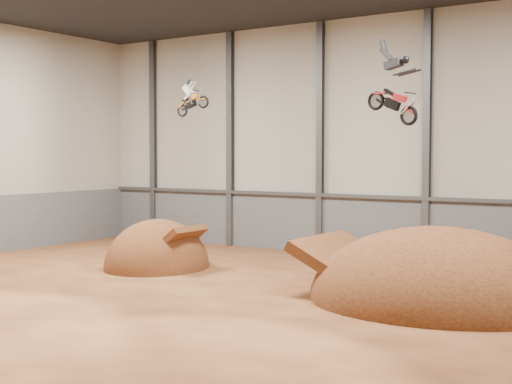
# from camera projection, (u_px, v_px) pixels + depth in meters

# --- Properties ---
(floor) EXTENTS (40.00, 40.00, 0.00)m
(floor) POSITION_uv_depth(u_px,v_px,m) (220.00, 301.00, 29.13)
(floor) COLOR #542C16
(floor) RESTS_ON ground
(back_wall) EXTENTS (40.00, 0.10, 14.00)m
(back_wall) POSITION_uv_depth(u_px,v_px,m) (373.00, 137.00, 41.27)
(back_wall) COLOR #ADA799
(back_wall) RESTS_ON ground
(lower_band_back) EXTENTS (39.80, 0.18, 3.50)m
(lower_band_back) POSITION_uv_depth(u_px,v_px,m) (371.00, 227.00, 41.46)
(lower_band_back) COLOR #5C5E64
(lower_band_back) RESTS_ON ground
(steel_rail) EXTENTS (39.80, 0.35, 0.20)m
(steel_rail) POSITION_uv_depth(u_px,v_px,m) (370.00, 197.00, 41.24)
(steel_rail) COLOR #47494F
(steel_rail) RESTS_ON lower_band_back
(steel_column_0) EXTENTS (0.40, 0.36, 13.90)m
(steel_column_0) POSITION_uv_depth(u_px,v_px,m) (153.00, 140.00, 50.27)
(steel_column_0) COLOR #47494F
(steel_column_0) RESTS_ON ground
(steel_column_1) EXTENTS (0.40, 0.36, 13.90)m
(steel_column_1) POSITION_uv_depth(u_px,v_px,m) (230.00, 139.00, 46.60)
(steel_column_1) COLOR #47494F
(steel_column_1) RESTS_ON ground
(steel_column_2) EXTENTS (0.40, 0.36, 13.90)m
(steel_column_2) POSITION_uv_depth(u_px,v_px,m) (320.00, 138.00, 42.94)
(steel_column_2) COLOR #47494F
(steel_column_2) RESTS_ON ground
(steel_column_3) EXTENTS (0.40, 0.36, 13.90)m
(steel_column_3) POSITION_uv_depth(u_px,v_px,m) (427.00, 136.00, 39.27)
(steel_column_3) COLOR #47494F
(steel_column_3) RESTS_ON ground
(takeoff_ramp) EXTENTS (5.18, 5.98, 5.18)m
(takeoff_ramp) POSITION_uv_depth(u_px,v_px,m) (157.00, 268.00, 37.57)
(takeoff_ramp) COLOR #402010
(takeoff_ramp) RESTS_ON ground
(landing_ramp) EXTENTS (10.68, 9.45, 6.16)m
(landing_ramp) POSITION_uv_depth(u_px,v_px,m) (438.00, 302.00, 28.89)
(landing_ramp) COLOR #402010
(landing_ramp) RESTS_ON ground
(fmx_rider_a) EXTENTS (2.51, 0.83, 2.36)m
(fmx_rider_a) POSITION_uv_depth(u_px,v_px,m) (194.00, 94.00, 36.83)
(fmx_rider_a) COLOR orange
(fmx_rider_b) EXTENTS (4.12, 1.60, 3.78)m
(fmx_rider_b) POSITION_uv_depth(u_px,v_px,m) (389.00, 82.00, 28.14)
(fmx_rider_b) COLOR red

